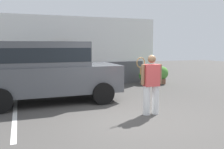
{
  "coord_description": "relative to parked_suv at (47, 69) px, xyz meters",
  "views": [
    {
      "loc": [
        -2.64,
        -5.68,
        1.94
      ],
      "look_at": [
        -0.02,
        1.2,
        1.05
      ],
      "focal_mm": 39.27,
      "sensor_mm": 36.0,
      "label": 1
    }
  ],
  "objects": [
    {
      "name": "potted_plant_secondary",
      "position": [
        5.77,
        2.05,
        -0.66
      ],
      "size": [
        0.67,
        0.67,
        0.88
      ],
      "color": "brown",
      "rests_on": "ground_plane"
    },
    {
      "name": "potted_plant_by_porch",
      "position": [
        4.82,
        2.1,
        -0.75
      ],
      "size": [
        0.54,
        0.54,
        0.71
      ],
      "color": "#9E5638",
      "rests_on": "ground_plane"
    },
    {
      "name": "house_frontage",
      "position": [
        1.75,
        3.1,
        0.39
      ],
      "size": [
        8.03,
        0.4,
        3.27
      ],
      "color": "white",
      "rests_on": "ground_plane"
    },
    {
      "name": "ground_plane",
      "position": [
        1.76,
        -2.77,
        -1.15
      ],
      "size": [
        40.0,
        40.0,
        0.0
      ],
      "primitive_type": "plane",
      "color": "#423F3D"
    },
    {
      "name": "parked_suv",
      "position": [
        0.0,
        0.0,
        0.0
      ],
      "size": [
        4.62,
        2.19,
        2.05
      ],
      "rotation": [
        0.0,
        0.0,
        -0.01
      ],
      "color": "#4C4F54",
      "rests_on": "ground_plane"
    },
    {
      "name": "parking_stripe_0",
      "position": [
        -1.06,
        -1.27,
        -1.14
      ],
      "size": [
        0.12,
        4.4,
        0.01
      ],
      "primitive_type": "cube",
      "color": "silver",
      "rests_on": "ground_plane"
    },
    {
      "name": "tennis_player_man",
      "position": [
        2.52,
        -2.56,
        -0.27
      ],
      "size": [
        0.76,
        0.28,
        1.67
      ],
      "rotation": [
        0.0,
        0.0,
        3.08
      ],
      "color": "white",
      "rests_on": "ground_plane"
    }
  ]
}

